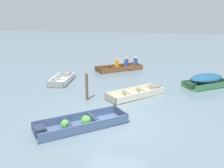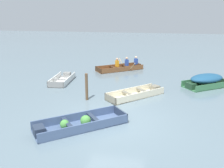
# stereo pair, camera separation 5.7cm
# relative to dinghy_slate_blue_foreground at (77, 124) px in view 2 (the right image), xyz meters

# --- Properties ---
(ground_plane) EXTENTS (80.00, 80.00, 0.00)m
(ground_plane) POSITION_rel_dinghy_slate_blue_foreground_xyz_m (1.13, 0.99, -0.14)
(ground_plane) COLOR slate
(dinghy_slate_blue_foreground) EXTENTS (3.29, 2.98, 0.43)m
(dinghy_slate_blue_foreground) POSITION_rel_dinghy_slate_blue_foreground_xyz_m (0.00, 0.00, 0.00)
(dinghy_slate_blue_foreground) COLOR #475B7F
(dinghy_slate_blue_foreground) RESTS_ON ground
(skiff_cream_near_moored) EXTENTS (2.77, 2.80, 0.35)m
(skiff_cream_near_moored) POSITION_rel_dinghy_slate_blue_foreground_xyz_m (1.79, 3.91, -0.02)
(skiff_cream_near_moored) COLOR beige
(skiff_cream_near_moored) RESTS_ON ground
(skiff_white_mid_moored) EXTENTS (1.16, 2.50, 0.35)m
(skiff_white_mid_moored) POSITION_rel_dinghy_slate_blue_foreground_xyz_m (-2.88, 5.70, -0.02)
(skiff_white_mid_moored) COLOR white
(skiff_white_mid_moored) RESTS_ON ground
(skiff_green_far_moored) EXTENTS (2.73, 2.42, 0.73)m
(skiff_green_far_moored) POSITION_rel_dinghy_slate_blue_foreground_xyz_m (5.36, 6.25, 0.27)
(skiff_green_far_moored) COLOR #387047
(skiff_green_far_moored) RESTS_ON ground
(rowboat_wooden_brown_with_crew) EXTENTS (3.30, 2.88, 0.90)m
(rowboat_wooden_brown_with_crew) POSITION_rel_dinghy_slate_blue_foreground_xyz_m (0.14, 9.50, 0.06)
(rowboat_wooden_brown_with_crew) COLOR brown
(rowboat_wooden_brown_with_crew) RESTS_ON ground
(mooring_post) EXTENTS (0.13, 0.13, 1.29)m
(mooring_post) POSITION_rel_dinghy_slate_blue_foreground_xyz_m (-0.52, 2.92, 0.51)
(mooring_post) COLOR brown
(mooring_post) RESTS_ON ground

